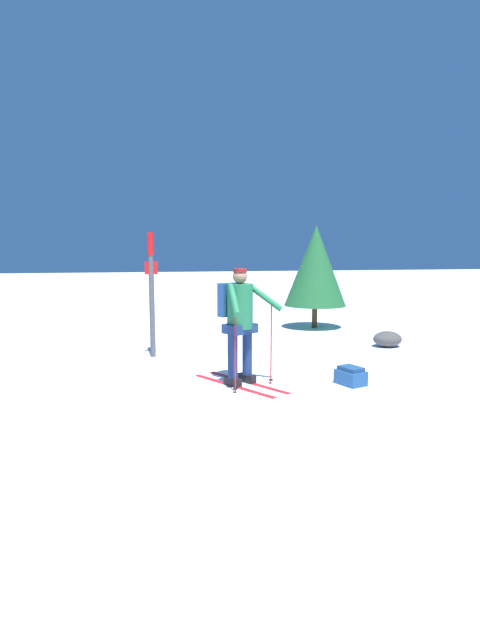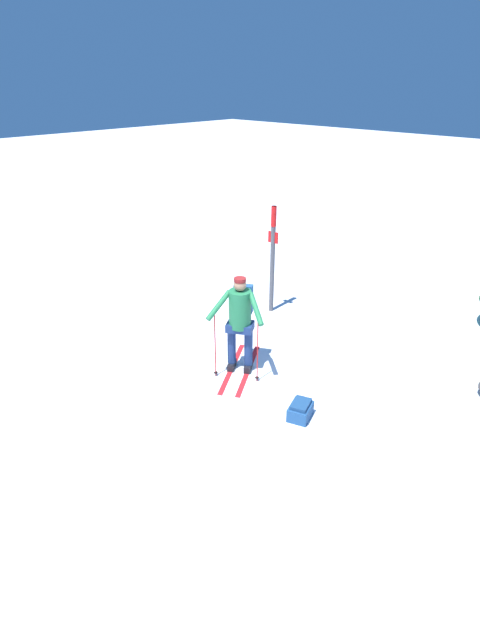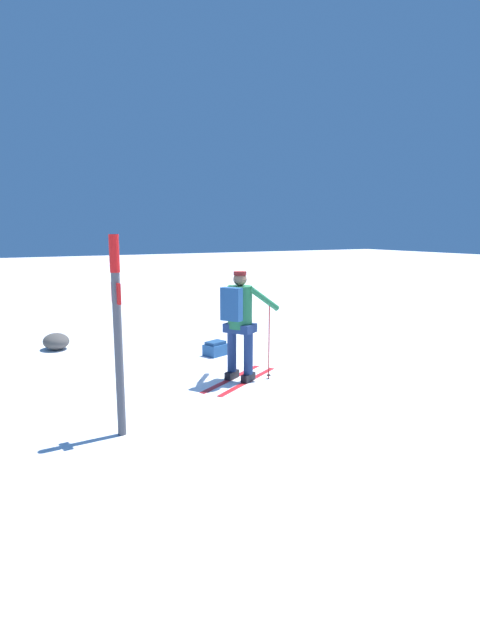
# 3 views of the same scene
# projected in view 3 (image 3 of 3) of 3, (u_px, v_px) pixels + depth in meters

# --- Properties ---
(ground_plane) EXTENTS (80.00, 80.00, 0.00)m
(ground_plane) POSITION_uv_depth(u_px,v_px,m) (250.00, 364.00, 9.11)
(ground_plane) COLOR white
(skier) EXTENTS (1.28, 1.71, 1.78)m
(skier) POSITION_uv_depth(u_px,v_px,m) (239.00, 317.00, 7.96)
(skier) COLOR red
(skier) RESTS_ON ground_plane
(dropped_backpack) EXTENTS (0.44, 0.50, 0.28)m
(dropped_backpack) POSITION_uv_depth(u_px,v_px,m) (216.00, 349.00, 9.74)
(dropped_backpack) COLOR navy
(dropped_backpack) RESTS_ON ground_plane
(trail_marker) EXTENTS (0.24, 0.11, 2.38)m
(trail_marker) POSITION_uv_depth(u_px,v_px,m) (117.00, 321.00, 5.75)
(trail_marker) COLOR #4C4C51
(trail_marker) RESTS_ON ground_plane
(rock_boulder) EXTENTS (0.61, 0.52, 0.33)m
(rock_boulder) POSITION_uv_depth(u_px,v_px,m) (56.00, 341.00, 10.22)
(rock_boulder) COLOR #474442
(rock_boulder) RESTS_ON ground_plane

